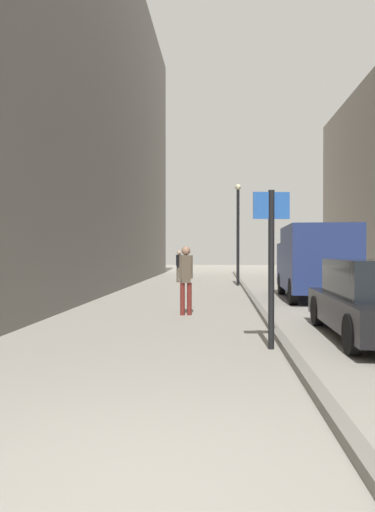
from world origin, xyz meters
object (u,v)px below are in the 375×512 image
delivery_van (315,261)px  pedestrian_main_foreground (186,275)px  street_sign_post (271,255)px  lamp_post (238,228)px  pedestrian_mid_block (179,264)px

delivery_van → pedestrian_main_foreground: bearing=-132.9°
delivery_van → street_sign_post: 8.27m
delivery_van → lamp_post: 6.73m
pedestrian_main_foreground → pedestrian_mid_block: bearing=87.0°
street_sign_post → lamp_post: 14.14m
delivery_van → pedestrian_mid_block: bearing=124.6°
street_sign_post → delivery_van: bearing=-113.0°
pedestrian_main_foreground → delivery_van: delivery_van is taller
pedestrian_mid_block → pedestrian_main_foreground: bearing=109.7°
lamp_post → delivery_van: bearing=-69.5°
delivery_van → street_sign_post: (-2.32, -7.94, 0.25)m
delivery_van → lamp_post: size_ratio=1.03×
street_sign_post → pedestrian_main_foreground: bearing=-73.3°
lamp_post → street_sign_post: bearing=-90.1°
pedestrian_mid_block → street_sign_post: size_ratio=0.63×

